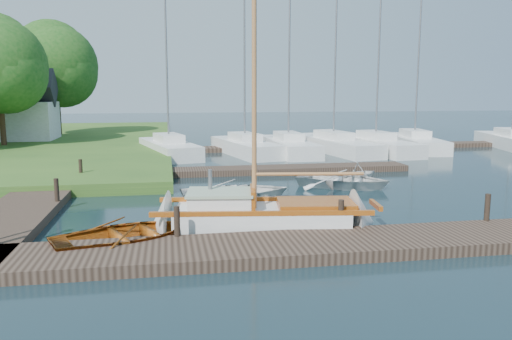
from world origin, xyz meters
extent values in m
plane|color=black|center=(0.00, 0.00, 0.00)|extent=(160.00, 160.00, 0.00)
cube|color=black|center=(0.00, -6.00, 0.15)|extent=(18.00, 2.20, 0.30)
cube|color=black|center=(-8.00, 2.00, 0.15)|extent=(2.20, 18.00, 0.30)
cube|color=black|center=(2.00, 6.50, 0.15)|extent=(14.00, 1.60, 0.30)
cube|color=black|center=(10.00, 16.00, 0.15)|extent=(30.00, 1.60, 0.30)
cylinder|color=black|center=(-3.00, -5.00, 0.70)|extent=(0.16, 0.16, 0.80)
cylinder|color=black|center=(1.50, -5.00, 0.70)|extent=(0.16, 0.16, 0.80)
cylinder|color=black|center=(6.00, -5.00, 0.70)|extent=(0.16, 0.16, 0.80)
cylinder|color=black|center=(-7.00, 0.00, 0.70)|extent=(0.16, 0.16, 0.80)
cylinder|color=black|center=(-7.00, 5.00, 0.70)|extent=(0.16, 0.16, 0.80)
cube|color=silver|center=(-0.53, -3.81, 0.23)|extent=(5.24, 2.70, 0.90)
cone|color=silver|center=(2.49, -4.25, 0.23)|extent=(1.57, 2.13, 1.96)
cone|color=silver|center=(-3.45, -3.39, 0.23)|extent=(1.27, 2.08, 1.96)
cube|color=maroon|center=(-0.40, -2.88, 0.74)|extent=(6.15, 1.01, 0.14)
cube|color=maroon|center=(-0.67, -4.74, 0.74)|extent=(6.15, 1.01, 0.14)
cube|color=maroon|center=(2.83, -4.30, 0.74)|extent=(0.28, 1.11, 0.14)
cube|color=silver|center=(-1.72, -3.64, 0.90)|extent=(1.98, 1.64, 0.44)
cube|color=#9AB195|center=(-1.72, -3.64, 1.15)|extent=(2.10, 1.76, 0.08)
cube|color=maroon|center=(-0.78, -3.77, 0.98)|extent=(0.32, 1.40, 0.60)
cylinder|color=slate|center=(-1.97, -3.30, 1.48)|extent=(0.12, 0.12, 0.60)
cube|color=maroon|center=(1.05, -4.04, 0.78)|extent=(2.39, 1.80, 0.20)
cylinder|color=#A77237|center=(-0.73, -3.78, 4.88)|extent=(0.14, 0.14, 8.40)
cylinder|color=#A77237|center=(0.85, -4.01, 1.68)|extent=(3.18, 0.56, 0.10)
imported|color=maroon|center=(-4.28, -4.62, 0.40)|extent=(4.64, 4.03, 0.80)
imported|color=silver|center=(-0.71, 0.35, 0.42)|extent=(4.24, 3.14, 0.85)
imported|color=silver|center=(4.16, 2.17, 0.41)|extent=(4.83, 4.47, 0.82)
imported|color=silver|center=(5.33, 3.25, 0.51)|extent=(2.44, 2.30, 1.03)
cube|color=silver|center=(-3.09, 14.16, 0.45)|extent=(4.06, 8.09, 0.90)
cube|color=silver|center=(-3.09, 14.16, 1.15)|extent=(2.03, 2.99, 0.50)
cylinder|color=slate|center=(-3.09, 14.16, 6.09)|extent=(0.12, 0.12, 10.37)
cube|color=silver|center=(1.79, 14.09, 0.45)|extent=(3.83, 8.25, 0.90)
cube|color=silver|center=(1.79, 14.09, 1.15)|extent=(1.96, 3.02, 0.50)
cylinder|color=slate|center=(1.79, 14.09, 6.08)|extent=(0.12, 0.12, 10.36)
cube|color=silver|center=(4.71, 14.11, 0.45)|extent=(2.37, 8.39, 0.90)
cube|color=silver|center=(4.71, 14.11, 1.15)|extent=(1.46, 2.95, 0.50)
cylinder|color=slate|center=(4.71, 14.11, 6.77)|extent=(0.12, 0.12, 11.73)
cube|color=silver|center=(7.96, 14.52, 0.45)|extent=(3.64, 10.04, 0.90)
cube|color=silver|center=(7.96, 14.52, 1.15)|extent=(1.90, 3.61, 0.50)
cylinder|color=slate|center=(7.96, 14.52, 6.60)|extent=(0.12, 0.12, 11.39)
cube|color=silver|center=(10.70, 13.79, 0.45)|extent=(3.12, 8.93, 0.90)
cube|color=silver|center=(10.70, 13.79, 1.15)|extent=(1.72, 3.19, 0.50)
cylinder|color=slate|center=(10.70, 13.79, 6.19)|extent=(0.12, 0.12, 10.58)
cube|color=silver|center=(14.00, 14.68, 0.45)|extent=(3.49, 8.48, 0.90)
cube|color=silver|center=(14.00, 14.68, 1.15)|extent=(1.84, 3.07, 0.50)
cylinder|color=slate|center=(14.00, 14.68, 6.50)|extent=(0.12, 0.12, 11.19)
cube|color=silver|center=(21.41, 14.39, 0.45)|extent=(4.44, 9.21, 0.90)
cube|color=silver|center=(21.41, 14.39, 1.15)|extent=(2.16, 3.39, 0.50)
cube|color=beige|center=(-14.00, 22.00, 1.90)|extent=(5.00, 4.00, 2.80)
cube|color=#28292F|center=(-14.00, 22.00, 4.34)|extent=(5.25, 2.88, 2.88)
cylinder|color=#332114|center=(-14.00, 18.00, 2.21)|extent=(0.36, 0.36, 3.42)
sphere|color=#144A14|center=(-13.50, 17.70, 5.25)|extent=(5.32, 5.32, 5.32)
cylinder|color=#332114|center=(-12.00, 26.00, 2.34)|extent=(0.36, 0.36, 3.67)
sphere|color=#144A14|center=(-12.00, 26.00, 6.11)|extent=(6.73, 6.73, 6.73)
sphere|color=#144A14|center=(-11.50, 25.70, 5.60)|extent=(5.71, 5.71, 5.71)
sphere|color=#144A14|center=(-12.40, 26.40, 6.82)|extent=(6.12, 6.12, 6.12)
camera|label=1|loc=(-3.20, -17.84, 4.06)|focal=35.00mm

